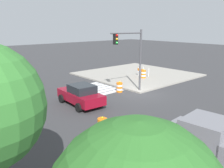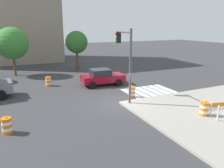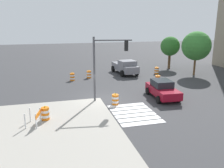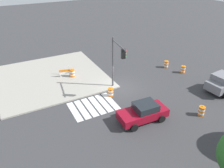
% 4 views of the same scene
% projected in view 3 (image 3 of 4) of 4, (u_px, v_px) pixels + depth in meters
% --- Properties ---
extents(ground_plane, '(120.00, 120.00, 0.00)m').
position_uv_depth(ground_plane, '(100.00, 99.00, 21.37)').
color(ground_plane, '#38383A').
extents(sidewalk_corner, '(12.00, 12.00, 0.15)m').
position_uv_depth(sidewalk_corner, '(24.00, 137.00, 14.25)').
color(sidewalk_corner, '#9E998E').
rests_on(sidewalk_corner, ground).
extents(crosswalk_stripes, '(4.35, 3.20, 0.02)m').
position_uv_depth(crosswalk_stripes, '(134.00, 113.00, 18.08)').
color(crosswalk_stripes, silver).
rests_on(crosswalk_stripes, ground).
extents(sports_car, '(4.40, 2.33, 1.63)m').
position_uv_depth(sports_car, '(162.00, 89.00, 21.68)').
color(sports_car, maroon).
rests_on(sports_car, ground).
extents(pickup_truck, '(5.30, 2.69, 1.92)m').
position_uv_depth(pickup_truck, '(126.00, 67.00, 31.61)').
color(pickup_truck, slate).
rests_on(pickup_truck, ground).
extents(traffic_barrel_near_corner, '(0.56, 0.56, 1.02)m').
position_uv_depth(traffic_barrel_near_corner, '(158.00, 79.00, 26.92)').
color(traffic_barrel_near_corner, orange).
rests_on(traffic_barrel_near_corner, ground).
extents(traffic_barrel_crosswalk_end, '(0.56, 0.56, 1.02)m').
position_uv_depth(traffic_barrel_crosswalk_end, '(115.00, 100.00, 19.93)').
color(traffic_barrel_crosswalk_end, orange).
rests_on(traffic_barrel_crosswalk_end, ground).
extents(traffic_barrel_median_near, '(0.56, 0.56, 1.02)m').
position_uv_depth(traffic_barrel_median_near, '(72.00, 77.00, 28.17)').
color(traffic_barrel_median_near, orange).
rests_on(traffic_barrel_median_near, ground).
extents(traffic_barrel_median_far, '(0.56, 0.56, 1.02)m').
position_uv_depth(traffic_barrel_median_far, '(157.00, 71.00, 31.89)').
color(traffic_barrel_median_far, orange).
rests_on(traffic_barrel_median_far, ground).
extents(traffic_barrel_far_curb, '(0.56, 0.56, 1.02)m').
position_uv_depth(traffic_barrel_far_curb, '(89.00, 74.00, 29.50)').
color(traffic_barrel_far_curb, orange).
rests_on(traffic_barrel_far_curb, ground).
extents(traffic_barrel_on_sidewalk, '(0.56, 0.56, 1.02)m').
position_uv_depth(traffic_barrel_on_sidewalk, '(45.00, 113.00, 16.48)').
color(traffic_barrel_on_sidewalk, orange).
rests_on(traffic_barrel_on_sidewalk, sidewalk_corner).
extents(construction_barricade, '(1.37, 1.02, 1.00)m').
position_uv_depth(construction_barricade, '(36.00, 117.00, 15.61)').
color(construction_barricade, silver).
rests_on(construction_barricade, sidewalk_corner).
extents(traffic_light_pole, '(0.66, 3.27, 5.50)m').
position_uv_depth(traffic_light_pole, '(108.00, 58.00, 19.82)').
color(traffic_light_pole, '#4C4C51').
rests_on(traffic_light_pole, sidewalk_corner).
extents(street_tree_streetside_mid, '(3.72, 3.72, 5.70)m').
position_uv_depth(street_tree_streetside_mid, '(196.00, 46.00, 30.30)').
color(street_tree_streetside_mid, brown).
rests_on(street_tree_streetside_mid, ground).
extents(street_tree_streetside_far, '(2.83, 2.83, 4.77)m').
position_uv_depth(street_tree_streetside_far, '(170.00, 46.00, 34.90)').
color(street_tree_streetside_far, brown).
rests_on(street_tree_streetside_far, ground).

